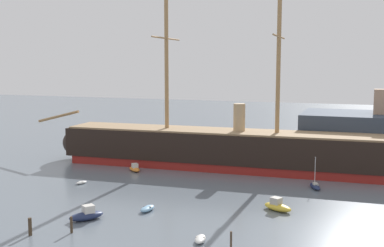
# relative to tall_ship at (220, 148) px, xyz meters

# --- Properties ---
(tall_ship) EXTENTS (72.39, 15.38, 34.81)m
(tall_ship) POSITION_rel_tall_ship_xyz_m (0.00, 0.00, 0.00)
(tall_ship) COLOR maroon
(tall_ship) RESTS_ON ground
(motorboat_foreground_left) EXTENTS (4.12, 4.67, 1.86)m
(motorboat_foreground_left) POSITION_rel_tall_ship_xyz_m (-7.00, -34.71, -3.08)
(motorboat_foreground_left) COLOR #1E284C
(motorboat_foreground_left) RESTS_ON ground
(dinghy_foreground_right) EXTENTS (1.56, 2.77, 0.62)m
(dinghy_foreground_right) POSITION_rel_tall_ship_xyz_m (8.90, -36.88, -3.42)
(dinghy_foreground_right) COLOR silver
(dinghy_foreground_right) RESTS_ON ground
(dinghy_near_centre) EXTENTS (1.53, 3.02, 0.69)m
(dinghy_near_centre) POSITION_rel_tall_ship_xyz_m (-1.39, -28.75, -3.39)
(dinghy_near_centre) COLOR #7FB2D6
(dinghy_near_centre) RESTS_ON ground
(dinghy_mid_left) EXTENTS (1.55, 2.19, 0.47)m
(dinghy_mid_left) POSITION_rel_tall_ship_xyz_m (-17.75, -19.24, -3.49)
(dinghy_mid_left) COLOR silver
(dinghy_mid_left) RESTS_ON ground
(motorboat_mid_right) EXTENTS (4.54, 3.47, 1.76)m
(motorboat_mid_right) POSITION_rel_tall_ship_xyz_m (14.89, -22.60, -3.11)
(motorboat_mid_right) COLOR gold
(motorboat_mid_right) RESTS_ON ground
(motorboat_alongside_bow) EXTENTS (3.61, 3.51, 1.49)m
(motorboat_alongside_bow) POSITION_rel_tall_ship_xyz_m (-13.80, -7.94, -3.21)
(motorboat_alongside_bow) COLOR orange
(motorboat_alongside_bow) RESTS_ON ground
(sailboat_alongside_stern) EXTENTS (2.57, 3.98, 5.00)m
(sailboat_alongside_stern) POSITION_rel_tall_ship_xyz_m (18.39, -9.21, -3.31)
(sailboat_alongside_stern) COLOR #1E284C
(sailboat_alongside_stern) RESTS_ON ground
(motorboat_far_left) EXTENTS (1.54, 3.07, 1.24)m
(motorboat_far_left) POSITION_rel_tall_ship_xyz_m (-26.02, 8.27, -3.30)
(motorboat_far_left) COLOR #236670
(motorboat_far_left) RESTS_ON ground
(mooring_piling_left_pair) EXTENTS (0.24, 0.24, 1.96)m
(mooring_piling_left_pair) POSITION_rel_tall_ship_xyz_m (12.68, -37.84, -2.75)
(mooring_piling_left_pair) COLOR #4C3D2D
(mooring_piling_left_pair) RESTS_ON ground
(mooring_piling_right_pair) EXTENTS (0.42, 0.42, 2.06)m
(mooring_piling_right_pair) POSITION_rel_tall_ship_xyz_m (-10.07, -41.71, -2.70)
(mooring_piling_right_pair) COLOR #423323
(mooring_piling_right_pair) RESTS_ON ground
(mooring_piling_midwater) EXTENTS (0.31, 0.31, 1.94)m
(mooring_piling_midwater) POSITION_rel_tall_ship_xyz_m (-6.08, -39.39, -2.76)
(mooring_piling_midwater) COLOR #423323
(mooring_piling_midwater) RESTS_ON ground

